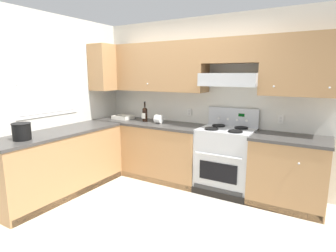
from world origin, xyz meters
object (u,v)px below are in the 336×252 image
Objects in this scene: bowl at (123,118)px; paper_towel_roll at (159,119)px; stove at (225,159)px; wine_bottle at (145,114)px; bucket at (22,131)px.

paper_towel_roll is (0.78, -0.05, 0.05)m from bowl.
wine_bottle reaches higher than stove.
bowl is at bearing 176.42° from wine_bottle.
stove is 2.71m from bucket.
stove reaches higher than paper_towel_roll.
bowl is at bearing 89.30° from bucket.
stove is 1.24m from paper_towel_roll.
bucket reaches higher than bowl.
bucket is at bearing -136.81° from stove.
bucket is (-0.52, -1.82, -0.02)m from wine_bottle.
wine_bottle is 1.50× the size of bucket.
stove is 1.96m from bowl.
wine_bottle reaches higher than bowl.
stove reaches higher than bowl.
bucket is 1.63× the size of paper_towel_roll.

